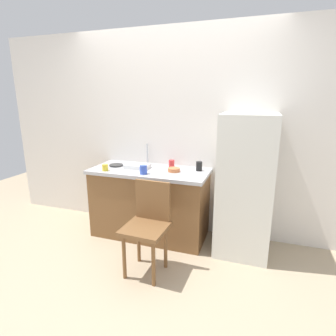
{
  "coord_description": "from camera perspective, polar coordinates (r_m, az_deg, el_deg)",
  "views": [
    {
      "loc": [
        1.05,
        -2.24,
        1.67
      ],
      "look_at": [
        0.08,
        0.6,
        0.89
      ],
      "focal_mm": 29.09,
      "sensor_mm": 36.0,
      "label": 1
    }
  ],
  "objects": [
    {
      "name": "ground_plane",
      "position": [
        2.99,
        -5.48,
        -19.56
      ],
      "size": [
        8.0,
        8.0,
        0.0
      ],
      "primitive_type": "plane",
      "color": "tan"
    },
    {
      "name": "back_wall",
      "position": [
        3.43,
        0.9,
        7.3
      ],
      "size": [
        4.8,
        0.1,
        2.48
      ],
      "primitive_type": "cube",
      "color": "white",
      "rests_on": "ground_plane"
    },
    {
      "name": "cabinet_base",
      "position": [
        3.39,
        -3.77,
        -7.52
      ],
      "size": [
        1.37,
        0.6,
        0.8
      ],
      "primitive_type": "cube",
      "color": "brown",
      "rests_on": "ground_plane"
    },
    {
      "name": "countertop",
      "position": [
        3.25,
        -3.89,
        -0.63
      ],
      "size": [
        1.41,
        0.64,
        0.04
      ],
      "primitive_type": "cube",
      "color": "#B7B7BC",
      "rests_on": "cabinet_base"
    },
    {
      "name": "faucet",
      "position": [
        3.49,
        -4.33,
        2.97
      ],
      "size": [
        0.02,
        0.02,
        0.26
      ],
      "primitive_type": "cylinder",
      "color": "#B7B7BC",
      "rests_on": "countertop"
    },
    {
      "name": "refrigerator",
      "position": [
        3.03,
        15.87,
        -3.53
      ],
      "size": [
        0.56,
        0.6,
        1.52
      ],
      "primitive_type": "cube",
      "color": "silver",
      "rests_on": "ground_plane"
    },
    {
      "name": "chair",
      "position": [
        2.68,
        -4.28,
        -11.47
      ],
      "size": [
        0.41,
        0.41,
        0.89
      ],
      "rotation": [
        0.0,
        0.0,
        -0.04
      ],
      "color": "brown",
      "rests_on": "ground_plane"
    },
    {
      "name": "dish_tray",
      "position": [
        3.3,
        -6.4,
        0.37
      ],
      "size": [
        0.28,
        0.2,
        0.05
      ],
      "primitive_type": "cube",
      "color": "white",
      "rests_on": "countertop"
    },
    {
      "name": "terracotta_bowl",
      "position": [
        3.14,
        1.25,
        -0.37
      ],
      "size": [
        0.14,
        0.14,
        0.04
      ],
      "primitive_type": "cylinder",
      "color": "#C67042",
      "rests_on": "countertop"
    },
    {
      "name": "hotplate",
      "position": [
        3.46,
        -10.81,
        0.59
      ],
      "size": [
        0.17,
        0.17,
        0.02
      ],
      "primitive_type": "cylinder",
      "color": "#2D2D2D",
      "rests_on": "countertop"
    },
    {
      "name": "cup_yellow",
      "position": [
        3.26,
        -13.04,
        0.09
      ],
      "size": [
        0.07,
        0.07,
        0.07
      ],
      "primitive_type": "cylinder",
      "color": "yellow",
      "rests_on": "countertop"
    },
    {
      "name": "cup_black",
      "position": [
        3.19,
        6.53,
        0.39
      ],
      "size": [
        0.07,
        0.07,
        0.11
      ],
      "primitive_type": "cylinder",
      "color": "black",
      "rests_on": "countertop"
    },
    {
      "name": "cup_blue",
      "position": [
        3.05,
        -5.17,
        -0.34
      ],
      "size": [
        0.08,
        0.08,
        0.1
      ],
      "primitive_type": "cylinder",
      "color": "blue",
      "rests_on": "countertop"
    },
    {
      "name": "cup_red",
      "position": [
        3.32,
        0.75,
        0.91
      ],
      "size": [
        0.07,
        0.07,
        0.09
      ],
      "primitive_type": "cylinder",
      "color": "red",
      "rests_on": "countertop"
    }
  ]
}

